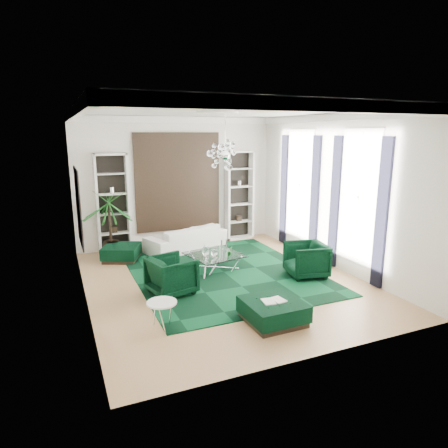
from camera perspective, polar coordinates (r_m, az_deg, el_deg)
name	(u,v)px	position (r m, az deg, el deg)	size (l,w,h in m)	color
floor	(223,281)	(9.32, -0.11, -8.16)	(6.00, 7.00, 0.02)	tan
ceiling	(223,110)	(8.70, -0.12, 16.01)	(6.00, 7.00, 0.02)	white
wall_back	(178,182)	(12.09, -6.65, 5.99)	(6.00, 0.02, 3.80)	silver
wall_front	(320,237)	(5.81, 13.52, -1.82)	(6.00, 0.02, 3.80)	silver
wall_left	(79,210)	(8.14, -20.03, 1.93)	(0.02, 7.00, 3.80)	silver
wall_right	(334,192)	(10.35, 15.47, 4.45)	(0.02, 7.00, 3.80)	silver
crown_molding	(223,115)	(8.70, -0.12, 15.29)	(6.00, 7.00, 0.18)	white
ceiling_medallion	(218,112)	(8.98, -0.89, 15.66)	(0.90, 0.90, 0.05)	white
tapestry	(178,182)	(12.04, -6.58, 5.97)	(2.50, 0.06, 2.80)	black
shelving_left	(113,204)	(11.57, -15.60, 2.79)	(0.90, 0.38, 2.80)	white
shelving_right	(239,195)	(12.66, 2.18, 4.10)	(0.90, 0.38, 2.80)	white
painting	(79,207)	(8.74, -19.98, 2.32)	(0.04, 1.30, 1.60)	black
window_near	(359,197)	(9.66, 18.68, 3.66)	(0.03, 1.10, 2.90)	white
curtain_near_a	(382,214)	(9.12, 21.63, 1.31)	(0.07, 0.30, 3.25)	black
curtain_near_b	(335,203)	(10.26, 15.56, 2.96)	(0.07, 0.30, 3.25)	black
window_far	(300,185)	(11.54, 10.77, 5.52)	(0.03, 1.10, 2.90)	white
curtain_far_a	(315,198)	(10.92, 12.83, 3.69)	(0.07, 0.30, 3.25)	black
curtain_far_b	(284,190)	(12.20, 8.55, 4.82)	(0.07, 0.30, 3.25)	black
rug	(224,272)	(9.82, -0.05, -6.90)	(4.20, 5.00, 0.02)	black
sofa	(186,238)	(11.67, -5.42, -1.98)	(2.39, 0.94, 0.70)	white
armchair_left	(172,275)	(8.54, -7.48, -7.28)	(0.87, 0.89, 0.81)	black
armchair_right	(306,260)	(9.67, 11.66, -5.02)	(0.87, 0.89, 0.81)	black
coffee_table	(215,262)	(9.94, -1.36, -5.46)	(1.20, 1.20, 0.41)	white
ottoman_side	(122,253)	(11.06, -14.42, -4.00)	(0.90, 0.90, 0.40)	black
ottoman_front	(273,311)	(7.40, 7.03, -12.30)	(1.00, 1.00, 0.40)	black
book	(273,300)	(7.31, 7.08, -10.77)	(0.42, 0.28, 0.03)	white
side_table	(162,316)	(7.15, -8.81, -12.86)	(0.52, 0.52, 0.50)	white
palm	(109,213)	(11.33, -16.07, 1.52)	(1.50, 1.50, 2.40)	#19591E
chandelier	(225,156)	(8.86, 0.17, 9.74)	(0.80, 0.80, 0.72)	white
table_plant	(230,251)	(9.73, 0.82, -3.85)	(0.13, 0.11, 0.24)	#19591E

